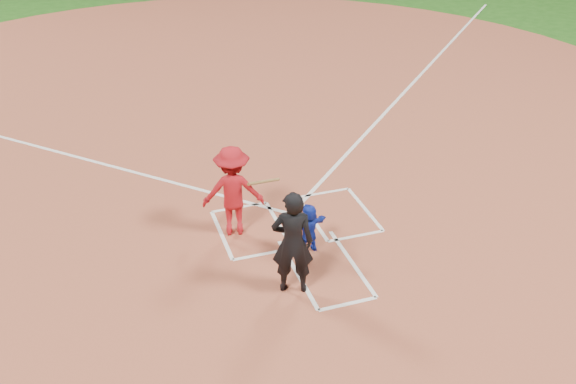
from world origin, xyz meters
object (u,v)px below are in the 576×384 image
object	(u,v)px
home_plate	(296,221)
catcher	(309,229)
umpire	(293,243)
batter_at_plate	(233,191)

from	to	relation	value
home_plate	catcher	distance (m)	1.21
umpire	batter_at_plate	xyz separation A→B (m)	(-0.52, 2.12, -0.05)
home_plate	catcher	xyz separation A→B (m)	(-0.11, -1.09, 0.52)
home_plate	umpire	distance (m)	2.44
catcher	batter_at_plate	world-z (taller)	batter_at_plate
home_plate	umpire	xyz separation A→B (m)	(-0.78, -2.09, 0.99)
home_plate	umpire	bearing A→B (deg)	69.52
home_plate	batter_at_plate	bearing A→B (deg)	-1.70
umpire	catcher	bearing A→B (deg)	-105.72
home_plate	batter_at_plate	size ratio (longest dim) A/B	0.32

